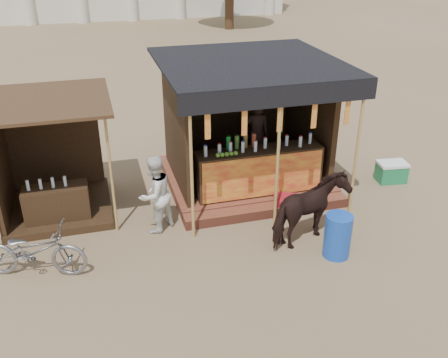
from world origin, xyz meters
TOP-DOWN VIEW (x-y plane):
  - ground at (0.00, 0.00)m, footprint 120.00×120.00m
  - main_stall at (1.01, 3.36)m, footprint 3.60×3.61m
  - secondary_stall at (-3.17, 3.24)m, footprint 2.40×2.40m
  - cow at (1.37, 0.84)m, footprint 1.67×1.27m
  - motorbike at (-3.34, 1.16)m, footprint 1.84×1.08m
  - bystander at (-1.21, 2.00)m, footprint 0.93×0.89m
  - blue_barrel at (1.68, 0.32)m, footprint 0.58×0.58m
  - red_crate at (1.38, 2.00)m, footprint 0.55×0.55m
  - cooler at (4.20, 2.60)m, footprint 0.69×0.51m

SIDE VIEW (x-z plane):
  - ground at x=0.00m, z-range 0.00..0.00m
  - red_crate at x=1.38m, z-range 0.00..0.31m
  - cooler at x=4.20m, z-range 0.00..0.46m
  - blue_barrel at x=1.68m, z-range 0.00..0.80m
  - motorbike at x=-3.34m, z-range 0.00..0.91m
  - cow at x=1.37m, z-range 0.00..1.28m
  - bystander at x=-1.21m, z-range 0.00..1.51m
  - secondary_stall at x=-3.17m, z-range -0.34..2.04m
  - main_stall at x=1.01m, z-range -0.37..2.41m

